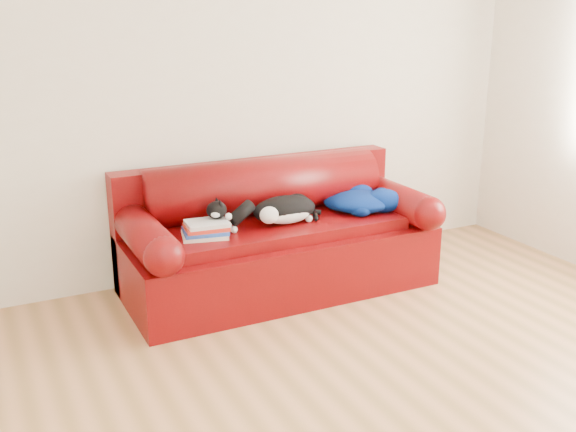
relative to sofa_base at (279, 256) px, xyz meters
name	(u,v)px	position (x,y,z in m)	size (l,w,h in m)	color
ground	(402,392)	(-0.02, -1.49, -0.24)	(4.50, 4.50, 0.00)	olive
room_shell	(441,59)	(0.11, -1.48, 1.43)	(4.52, 4.02, 2.61)	beige
sofa_base	(279,256)	(0.00, 0.00, 0.00)	(2.10, 0.90, 0.50)	#410205
sofa_back	(264,205)	(0.00, 0.24, 0.30)	(2.10, 1.01, 0.88)	#410205
book_stack	(206,229)	(-0.56, -0.10, 0.31)	(0.32, 0.28, 0.10)	beige
cat	(285,210)	(0.01, -0.08, 0.35)	(0.65, 0.38, 0.23)	black
blanket	(361,200)	(0.64, -0.04, 0.33)	(0.54, 0.50, 0.17)	#02134F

